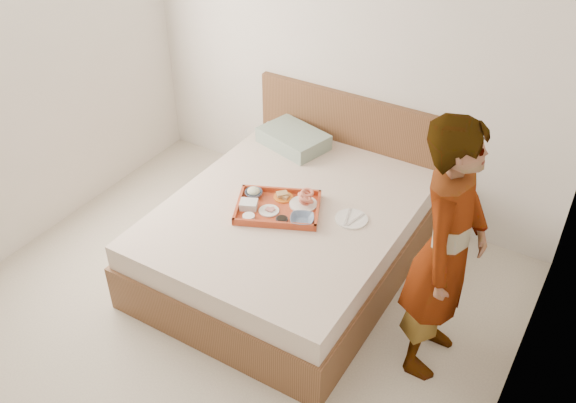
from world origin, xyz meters
The scene contains 17 objects.
ground centered at (0.00, 0.00, 0.00)m, with size 3.50×4.00×0.01m, color beige.
wall_back centered at (0.00, 2.00, 1.30)m, with size 3.50×0.01×2.60m, color silver.
wall_right centered at (1.75, 0.00, 1.30)m, with size 0.01×4.00×2.60m, color silver.
bed centered at (0.09, 1.00, 0.27)m, with size 1.65×2.00×0.53m, color brown.
headboard centered at (0.09, 1.97, 0.47)m, with size 1.65×0.06×0.95m, color brown.
pillow centered at (-0.30, 1.71, 0.59)m, with size 0.51×0.35×0.12m, color #91A38F.
tray centered at (0.05, 0.92, 0.56)m, with size 0.56×0.41×0.05m, color #B74E24.
prawn_plate centered at (0.18, 1.04, 0.55)m, with size 0.19×0.19×0.01m, color white.
navy_bowl_big centered at (0.26, 0.88, 0.56)m, with size 0.16×0.16×0.04m, color navy.
sauce_dish centered at (0.15, 0.80, 0.56)m, with size 0.08×0.08×0.03m, color black.
meat_plate centered at (0.02, 0.86, 0.55)m, with size 0.14×0.14×0.01m, color white.
bread_plate centered at (0.02, 1.04, 0.55)m, with size 0.14×0.14×0.01m, color orange.
salad_bowl centered at (-0.17, 0.96, 0.56)m, with size 0.12×0.12×0.04m, color navy.
plastic_tub centered at (-0.12, 0.82, 0.57)m, with size 0.12×0.10×0.05m, color silver.
cheese_round centered at (-0.06, 0.72, 0.56)m, with size 0.08×0.08×0.03m, color white.
dinner_plate centered at (0.53, 1.08, 0.54)m, with size 0.22×0.22×0.01m, color white.
person centered at (1.26, 0.73, 0.84)m, with size 0.61×0.40×1.67m, color beige.
Camera 1 is at (1.87, -1.96, 3.09)m, focal length 39.02 mm.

